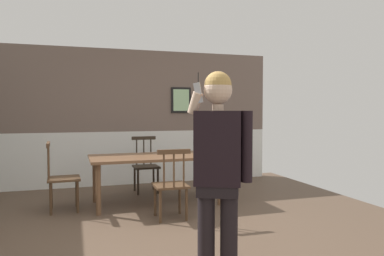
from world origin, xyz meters
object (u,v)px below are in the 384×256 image
Objects in this scene: chair_by_doorway at (146,165)px; chair_at_table_head at (61,177)px; person_figure at (219,165)px; chair_near_window at (171,184)px; dining_table at (156,160)px.

chair_by_doorway is 0.98× the size of chair_at_table_head.
chair_by_doorway is at bearing -65.68° from person_figure.
chair_near_window is at bearing -67.47° from person_figure.
chair_at_table_head is at bearing -179.32° from dining_table.
chair_at_table_head is (-1.38, -0.88, 0.01)m from chair_by_doorway.
chair_near_window is 1.63m from chair_at_table_head.
chair_near_window is 0.95× the size of chair_at_table_head.
chair_near_window is 0.54× the size of person_figure.
person_figure is (-0.11, -1.95, 0.54)m from chair_near_window.
dining_table is 0.89m from chair_by_doorway.
chair_at_table_head is at bearing -39.61° from person_figure.
chair_at_table_head is at bearing 149.63° from chair_near_window.
chair_by_doorway is at bearing 120.58° from chair_at_table_head.
dining_table is at bearing -66.31° from person_figure.
dining_table is 1.40m from chair_at_table_head.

